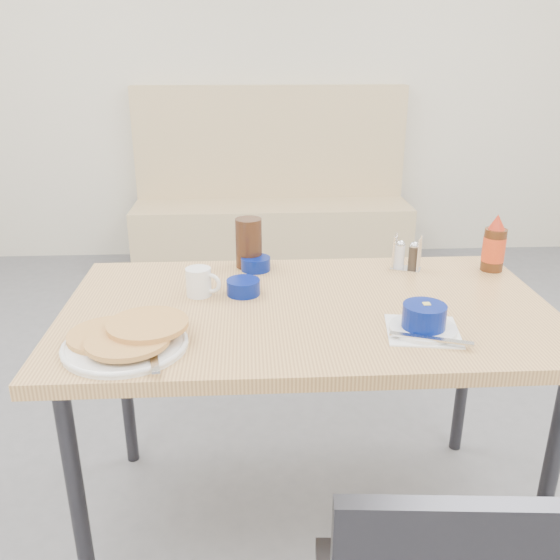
{
  "coord_description": "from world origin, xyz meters",
  "views": [
    {
      "loc": [
        -0.17,
        -1.3,
        1.45
      ],
      "look_at": [
        -0.08,
        0.3,
        0.82
      ],
      "focal_mm": 38.0,
      "sensor_mm": 36.0,
      "label": 1
    }
  ],
  "objects": [
    {
      "name": "dining_table",
      "position": [
        0.0,
        0.25,
        0.7
      ],
      "size": [
        1.4,
        0.8,
        0.76
      ],
      "color": "tan",
      "rests_on": "ground"
    },
    {
      "name": "amber_tumbler",
      "position": [
        -0.17,
        0.59,
        0.84
      ],
      "size": [
        0.1,
        0.1,
        0.17
      ],
      "primitive_type": "cylinder",
      "rotation": [
        0.0,
        0.0,
        0.1
      ],
      "color": "#371E11",
      "rests_on": "dining_table"
    },
    {
      "name": "syrup_bottle",
      "position": [
        0.64,
        0.51,
        0.84
      ],
      "size": [
        0.07,
        0.07,
        0.19
      ],
      "rotation": [
        0.0,
        0.0,
        -0.08
      ],
      "color": "#47230F",
      "rests_on": "dining_table"
    },
    {
      "name": "wall_back",
      "position": [
        0.0,
        2.97,
        1.4
      ],
      "size": [
        5.0,
        0.06,
        2.8
      ],
      "primitive_type": "cube",
      "color": "beige",
      "rests_on": "ground"
    },
    {
      "name": "butter_bowl",
      "position": [
        -0.19,
        0.35,
        0.78
      ],
      "size": [
        0.1,
        0.1,
        0.05
      ],
      "rotation": [
        0.0,
        0.0,
        -0.18
      ],
      "color": "navy",
      "rests_on": "dining_table"
    },
    {
      "name": "creamer_bowl",
      "position": [
        -0.15,
        0.55,
        0.78
      ],
      "size": [
        0.1,
        0.1,
        0.04
      ],
      "rotation": [
        0.0,
        0.0,
        -0.06
      ],
      "color": "navy",
      "rests_on": "dining_table"
    },
    {
      "name": "condiment_caddy",
      "position": [
        0.36,
        0.53,
        0.8
      ],
      "size": [
        0.11,
        0.09,
        0.12
      ],
      "rotation": [
        0.0,
        0.0,
        -0.41
      ],
      "color": "silver",
      "rests_on": "dining_table"
    },
    {
      "name": "coffee_mug",
      "position": [
        -0.32,
        0.34,
        0.8
      ],
      "size": [
        0.11,
        0.08,
        0.09
      ],
      "rotation": [
        0.0,
        0.0,
        -0.39
      ],
      "color": "white",
      "rests_on": "dining_table"
    },
    {
      "name": "pancake_plate",
      "position": [
        -0.47,
        0.02,
        0.78
      ],
      "size": [
        0.31,
        0.31,
        0.05
      ],
      "rotation": [
        0.0,
        0.0,
        -0.11
      ],
      "color": "white",
      "rests_on": "dining_table"
    },
    {
      "name": "booth_bench",
      "position": [
        0.0,
        2.78,
        0.35
      ],
      "size": [
        1.9,
        0.56,
        1.22
      ],
      "color": "tan",
      "rests_on": "ground"
    },
    {
      "name": "grits_setting",
      "position": [
        0.28,
        0.06,
        0.79
      ],
      "size": [
        0.21,
        0.22,
        0.08
      ],
      "rotation": [
        0.0,
        0.0,
        -0.15
      ],
      "color": "white",
      "rests_on": "dining_table"
    }
  ]
}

